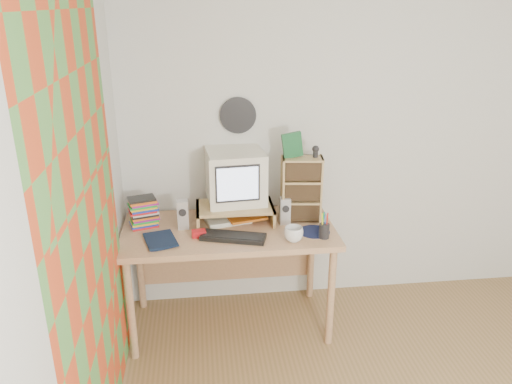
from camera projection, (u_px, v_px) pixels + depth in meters
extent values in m
plane|color=silver|center=(367.00, 136.00, 3.58)|extent=(3.50, 0.00, 3.50)
plane|color=silver|center=(49.00, 274.00, 1.77)|extent=(0.00, 3.50, 3.50)
plane|color=#C23F1B|center=(90.00, 239.00, 2.25)|extent=(0.00, 2.20, 2.20)
cylinder|color=black|center=(238.00, 115.00, 3.40)|extent=(0.25, 0.02, 0.25)
cube|color=tan|center=(229.00, 231.00, 3.31)|extent=(1.40, 0.70, 0.04)
cube|color=tan|center=(227.00, 255.00, 3.75)|extent=(1.33, 0.02, 0.41)
cylinder|color=tan|center=(131.00, 310.00, 3.11)|extent=(0.05, 0.05, 0.71)
cylinder|color=tan|center=(331.00, 297.00, 3.25)|extent=(0.05, 0.05, 0.71)
cylinder|color=tan|center=(140.00, 265.00, 3.65)|extent=(0.05, 0.05, 0.71)
cylinder|color=tan|center=(311.00, 255.00, 3.79)|extent=(0.05, 0.05, 0.71)
cube|color=tan|center=(198.00, 215.00, 3.36)|extent=(0.02, 0.30, 0.12)
cube|color=tan|center=(271.00, 212.00, 3.41)|extent=(0.02, 0.30, 0.12)
cube|color=tan|center=(235.00, 207.00, 3.37)|extent=(0.52, 0.30, 0.02)
cube|color=silver|center=(236.00, 178.00, 3.35)|extent=(0.41, 0.41, 0.35)
cube|color=#B6B5BA|center=(183.00, 214.00, 3.28)|extent=(0.08, 0.08, 0.19)
cube|color=#B6B5BA|center=(285.00, 211.00, 3.35)|extent=(0.07, 0.07, 0.18)
cube|color=black|center=(233.00, 237.00, 3.15)|extent=(0.43, 0.25, 0.03)
cube|color=tan|center=(302.00, 190.00, 3.35)|extent=(0.28, 0.17, 0.45)
imported|color=white|center=(294.00, 234.00, 3.11)|extent=(0.14, 0.14, 0.09)
imported|color=#0E1A33|center=(146.00, 241.00, 3.08)|extent=(0.26, 0.22, 0.04)
cylinder|color=black|center=(314.00, 232.00, 3.25)|extent=(0.26, 0.26, 0.00)
cube|color=red|center=(199.00, 234.00, 3.18)|extent=(0.09, 0.06, 0.04)
cube|color=#17532B|center=(292.00, 145.00, 3.25)|extent=(0.13, 0.04, 0.17)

